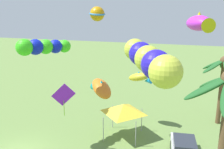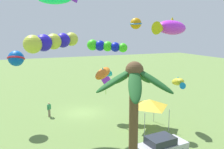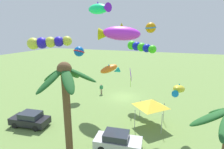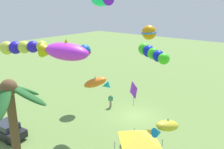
{
  "view_description": "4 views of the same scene",
  "coord_description": "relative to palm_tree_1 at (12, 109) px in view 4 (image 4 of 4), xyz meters",
  "views": [
    {
      "loc": [
        13.81,
        11.25,
        10.46
      ],
      "look_at": [
        -1.33,
        6.79,
        6.22
      ],
      "focal_mm": 40.74,
      "sensor_mm": 36.0,
      "label": 1
    },
    {
      "loc": [
        6.99,
        25.8,
        9.23
      ],
      "look_at": [
        -1.38,
        5.53,
        5.28
      ],
      "focal_mm": 38.87,
      "sensor_mm": 36.0,
      "label": 2
    },
    {
      "loc": [
        -6.86,
        23.97,
        9.65
      ],
      "look_at": [
        -0.25,
        5.84,
        4.86
      ],
      "focal_mm": 28.52,
      "sensor_mm": 36.0,
      "label": 3
    },
    {
      "loc": [
        -13.3,
        20.34,
        12.02
      ],
      "look_at": [
        -1.22,
        5.59,
        6.32
      ],
      "focal_mm": 38.53,
      "sensor_mm": 36.0,
      "label": 4
    }
  ],
  "objects": [
    {
      "name": "ground_plane",
      "position": [
        -0.53,
        -13.54,
        -5.55
      ],
      "size": [
        120.0,
        120.0,
        0.0
      ],
      "primitive_type": "plane",
      "color": "olive"
    },
    {
      "name": "palm_tree_1",
      "position": [
        0.0,
        0.0,
        0.0
      ],
      "size": [
        4.49,
        4.55,
        7.52
      ],
      "color": "brown",
      "rests_on": "ground"
    },
    {
      "name": "parked_car_0",
      "position": [
        6.28,
        -2.35,
        -4.8
      ],
      "size": [
        4.06,
        2.12,
        1.51
      ],
      "color": "black",
      "rests_on": "ground"
    },
    {
      "name": "spectator_0",
      "position": [
        3.15,
        -13.67,
        -4.74
      ],
      "size": [
        0.44,
        0.42,
        1.59
      ],
      "color": "gray",
      "rests_on": "ground"
    },
    {
      "name": "festival_tent",
      "position": [
        -5.32,
        -6.79,
        -3.08
      ],
      "size": [
        2.86,
        2.86,
        2.85
      ],
      "color": "#9E9EA3",
      "rests_on": "ground"
    },
    {
      "name": "kite_ball_0",
      "position": [
        6.14,
        -12.52,
        1.1
      ],
      "size": [
        2.04,
        2.02,
        1.49
      ],
      "color": "#0952B4"
    },
    {
      "name": "kite_tube_3",
      "position": [
        4.13,
        -3.53,
        3.0
      ],
      "size": [
        3.71,
        2.56,
        1.24
      ],
      "color": "#C0CC3B"
    },
    {
      "name": "kite_diamond_4",
      "position": [
        -2.25,
        -10.5,
        -1.26
      ],
      "size": [
        0.41,
        1.77,
        2.51
      ],
      "color": "purple"
    },
    {
      "name": "kite_ball_5",
      "position": [
        -4.67,
        -8.7,
        4.38
      ],
      "size": [
        1.67,
        1.67,
        1.07
      ],
      "color": "#C7870C"
    },
    {
      "name": "kite_fish_6",
      "position": [
        -0.76,
        -7.15,
        0.05
      ],
      "size": [
        2.31,
        2.12,
        1.32
      ],
      "color": "orange"
    },
    {
      "name": "kite_fish_7",
      "position": [
        -7.84,
        -5.97,
        -1.07
      ],
      "size": [
        1.46,
        2.37,
        1.16
      ],
      "color": "gold"
    },
    {
      "name": "kite_tube_8",
      "position": [
        -2.95,
        -12.32,
        2.06
      ],
      "size": [
        4.01,
        2.65,
        1.37
      ],
      "color": "#38D31D"
    },
    {
      "name": "kite_fish_9",
      "position": [
        -3.53,
        -1.6,
        3.91
      ],
      "size": [
        3.16,
        2.07,
        1.25
      ],
      "color": "#C62EE4"
    }
  ]
}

